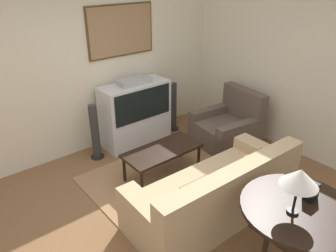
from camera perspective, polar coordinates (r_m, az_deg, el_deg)
ground_plane at (r=4.26m, az=-0.31°, el=-14.89°), size 12.00×12.00×0.00m
wall_back at (r=5.25m, az=-15.21°, el=9.46°), size 12.00×0.10×2.70m
wall_right at (r=5.46m, az=21.95°, el=9.02°), size 0.06×12.00×2.70m
area_rug at (r=4.91m, az=-1.09°, el=-8.39°), size 2.16×1.48×0.01m
tv at (r=5.57m, az=-5.65°, el=2.29°), size 1.17×0.49×1.15m
couch at (r=4.10m, az=8.35°, el=-11.69°), size 2.19×0.96×0.83m
armchair at (r=5.69m, az=10.37°, el=-0.31°), size 1.04×1.00×0.93m
coffee_table at (r=4.69m, az=-0.97°, el=-4.53°), size 1.14×0.53×0.44m
console_table at (r=3.42m, az=21.71°, el=-13.87°), size 1.08×1.08×0.77m
table_lamp at (r=3.08m, az=21.96°, el=-8.43°), size 0.34×0.34×0.47m
mantel_clock at (r=3.48m, az=23.73°, el=-10.43°), size 0.14×0.10×0.17m
speaker_tower_left at (r=5.24m, az=-12.59°, el=-1.32°), size 0.22×0.22×0.91m
speaker_tower_right at (r=6.02m, az=0.89°, el=3.12°), size 0.22×0.22×0.91m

